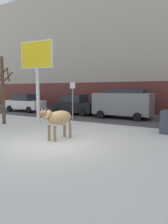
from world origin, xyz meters
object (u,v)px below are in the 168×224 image
object	(u,v)px
car_white_sedan	(25,103)
bare_tree_left_lot	(3,88)
cow_tan	(59,118)
billboard	(37,60)
pedestrian_by_cars	(74,103)
car_black_sedan	(74,105)
car_grey_van	(123,103)
street_sign	(73,98)

from	to	relation	value
car_white_sedan	bare_tree_left_lot	bearing A→B (deg)	-53.15
cow_tan	billboard	world-z (taller)	billboard
pedestrian_by_cars	car_black_sedan	bearing A→B (deg)	-54.63
car_grey_van	street_sign	world-z (taller)	street_sign
car_white_sedan	car_grey_van	bearing A→B (deg)	2.14
billboard	street_sign	world-z (taller)	billboard
car_black_sedan	bare_tree_left_lot	world-z (taller)	bare_tree_left_lot
billboard	pedestrian_by_cars	size ratio (longest dim) A/B	3.21
pedestrian_by_cars	bare_tree_left_lot	world-z (taller)	bare_tree_left_lot
car_grey_van	bare_tree_left_lot	xyz separation A→B (m)	(-5.81, -6.76, 1.15)
pedestrian_by_cars	bare_tree_left_lot	xyz separation A→B (m)	(0.74, -9.43, 1.52)
billboard	car_grey_van	distance (m)	7.35
bare_tree_left_lot	car_white_sedan	bearing A→B (deg)	126.85
car_black_sedan	car_grey_van	xyz separation A→B (m)	(4.79, -0.18, 0.33)
billboard	pedestrian_by_cars	xyz separation A→B (m)	(-2.33, 7.84, -3.43)
bare_tree_left_lot	street_sign	xyz separation A→B (m)	(3.16, 3.55, -0.73)
billboard	cow_tan	bearing A→B (deg)	-36.51
cow_tan	street_sign	world-z (taller)	street_sign
car_black_sedan	pedestrian_by_cars	distance (m)	3.04
billboard	bare_tree_left_lot	distance (m)	2.95
pedestrian_by_cars	street_sign	distance (m)	7.11
cow_tan	bare_tree_left_lot	bearing A→B (deg)	164.57
car_black_sedan	pedestrian_by_cars	bearing A→B (deg)	125.37
billboard	street_sign	distance (m)	3.65
bare_tree_left_lot	street_sign	size ratio (longest dim) A/B	1.58
car_black_sedan	car_white_sedan	bearing A→B (deg)	-174.29
cow_tan	billboard	size ratio (longest dim) A/B	0.35
pedestrian_by_cars	street_sign	bearing A→B (deg)	-56.43
cow_tan	pedestrian_by_cars	bearing A→B (deg)	121.17
cow_tan	bare_tree_left_lot	size ratio (longest dim) A/B	0.43
street_sign	billboard	bearing A→B (deg)	-128.91
car_grey_van	street_sign	bearing A→B (deg)	-129.46
pedestrian_by_cars	bare_tree_left_lot	distance (m)	9.58
cow_tan	car_black_sedan	xyz separation A→B (m)	(-4.94, 8.59, -0.09)
bare_tree_left_lot	street_sign	distance (m)	4.81
billboard	car_white_sedan	world-z (taller)	billboard
car_white_sedan	street_sign	distance (m)	8.46
bare_tree_left_lot	car_black_sedan	bearing A→B (deg)	81.66
billboard	bare_tree_left_lot	size ratio (longest dim) A/B	1.25
street_sign	bare_tree_left_lot	bearing A→B (deg)	-131.72
cow_tan	pedestrian_by_cars	world-z (taller)	pedestrian_by_cars
billboard	car_black_sedan	xyz separation A→B (m)	(-0.57, 5.36, -3.41)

